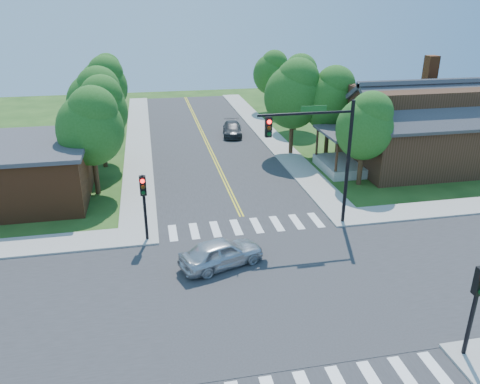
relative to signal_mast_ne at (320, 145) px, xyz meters
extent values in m
plane|color=#224716|center=(-3.91, -5.59, -4.85)|extent=(100.00, 100.00, 0.00)
cube|color=#2D2D30|center=(-3.91, -5.59, -4.83)|extent=(10.00, 90.00, 0.04)
cube|color=#2D2D30|center=(-3.91, -5.59, -4.83)|extent=(90.00, 10.00, 0.04)
cube|color=#2D2D30|center=(-3.91, -5.59, -4.85)|extent=(10.20, 10.20, 0.06)
cube|color=#9E9B93|center=(2.19, 19.41, -4.78)|extent=(2.20, 40.00, 0.14)
cube|color=#9E9B93|center=(-10.01, 19.41, -4.78)|extent=(2.20, 40.00, 0.14)
cube|color=white|center=(-8.11, 0.61, -4.80)|extent=(0.45, 2.00, 0.01)
cube|color=white|center=(-6.91, 0.61, -4.80)|extent=(0.45, 2.00, 0.01)
cube|color=white|center=(-5.71, 0.61, -4.80)|extent=(0.45, 2.00, 0.01)
cube|color=white|center=(-4.51, 0.61, -4.80)|extent=(0.45, 2.00, 0.01)
cube|color=white|center=(-3.31, 0.61, -4.80)|extent=(0.45, 2.00, 0.01)
cube|color=white|center=(-2.11, 0.61, -4.80)|extent=(0.45, 2.00, 0.01)
cube|color=white|center=(-0.91, 0.61, -4.80)|extent=(0.45, 2.00, 0.01)
cube|color=white|center=(0.29, 0.61, -4.80)|extent=(0.45, 2.00, 0.01)
cube|color=white|center=(-2.11, -11.79, -4.80)|extent=(0.45, 2.00, 0.01)
cube|color=white|center=(-0.91, -11.79, -4.80)|extent=(0.45, 2.00, 0.01)
cube|color=white|center=(0.29, -11.79, -4.80)|extent=(0.45, 2.00, 0.01)
cube|color=yellow|center=(-4.01, 20.66, -4.80)|extent=(0.10, 37.50, 0.01)
cube|color=yellow|center=(-3.81, 20.66, -4.80)|extent=(0.10, 37.50, 0.01)
cylinder|color=black|center=(1.69, 0.01, -1.25)|extent=(0.20, 0.20, 7.20)
cylinder|color=black|center=(-0.91, 0.01, 1.75)|extent=(5.20, 0.14, 0.14)
cube|color=#19591E|center=(-0.51, -0.04, 2.00)|extent=(1.40, 0.04, 0.30)
cube|color=black|center=(-2.91, 0.01, 1.12)|extent=(0.34, 0.28, 1.05)
sphere|color=#FF0C0C|center=(-2.91, -0.16, 1.44)|extent=(0.22, 0.22, 0.22)
sphere|color=#3F2605|center=(-2.91, -0.16, 1.12)|extent=(0.22, 0.22, 0.22)
sphere|color=#05330F|center=(-2.91, -0.16, 0.80)|extent=(0.22, 0.22, 0.22)
cylinder|color=black|center=(1.69, -11.19, -2.95)|extent=(0.16, 0.16, 3.80)
cube|color=black|center=(1.69, -11.19, -1.63)|extent=(0.34, 0.28, 1.05)
cylinder|color=black|center=(-9.51, 0.01, -2.95)|extent=(0.16, 0.16, 3.80)
cube|color=black|center=(-9.51, 0.01, -1.63)|extent=(0.34, 0.28, 1.05)
sphere|color=#FF0C0C|center=(-9.51, -0.16, -1.31)|extent=(0.22, 0.22, 0.22)
sphere|color=#3F2605|center=(-9.51, -0.16, -1.63)|extent=(0.22, 0.22, 0.22)
sphere|color=#05330F|center=(-9.51, -0.16, -1.95)|extent=(0.22, 0.22, 0.22)
cube|color=#352112|center=(11.29, 8.61, -2.85)|extent=(10.00, 8.00, 4.00)
cube|color=#9E9B93|center=(4.99, 8.61, -4.50)|extent=(2.60, 4.50, 0.70)
cylinder|color=#352112|center=(3.89, 6.61, -3.25)|extent=(0.18, 0.18, 2.50)
cylinder|color=#352112|center=(3.89, 10.61, -3.25)|extent=(0.18, 0.18, 2.50)
cube|color=#38383D|center=(4.99, 8.61, -1.90)|extent=(2.80, 4.80, 0.18)
cube|color=brown|center=(13.79, 12.11, -1.30)|extent=(0.90, 0.90, 7.11)
cube|color=brown|center=(-18.11, 7.61, -3.10)|extent=(10.00, 8.00, 3.50)
cube|color=#38383D|center=(-18.11, 7.61, -1.25)|extent=(10.40, 8.40, 0.25)
cylinder|color=#382314|center=(5.26, 5.62, -3.62)|extent=(0.34, 0.34, 2.45)
ellipsoid|color=#225519|center=(5.26, 5.62, -0.85)|extent=(3.87, 3.68, 4.26)
sphere|color=#225519|center=(5.56, 5.42, 0.31)|extent=(2.84, 2.84, 2.84)
cylinder|color=#382314|center=(5.42, 12.45, -3.48)|extent=(0.34, 0.34, 2.74)
ellipsoid|color=#225519|center=(5.42, 12.45, -0.37)|extent=(4.33, 4.12, 4.77)
sphere|color=#225519|center=(5.72, 12.25, 0.93)|extent=(3.18, 3.18, 3.18)
cylinder|color=#382314|center=(5.33, 20.88, -3.47)|extent=(0.34, 0.34, 2.75)
ellipsoid|color=#225519|center=(5.33, 20.88, -0.36)|extent=(4.35, 4.13, 4.78)
sphere|color=#225519|center=(5.63, 20.68, 0.94)|extent=(3.19, 3.19, 3.19)
cylinder|color=#382314|center=(5.03, 29.24, -3.56)|extent=(0.34, 0.34, 2.58)
ellipsoid|color=#225519|center=(5.03, 29.24, -0.64)|extent=(4.07, 3.87, 4.48)
sphere|color=#225519|center=(5.33, 29.04, 0.58)|extent=(2.99, 2.99, 2.99)
cylinder|color=#382314|center=(-12.65, 7.51, -3.50)|extent=(0.34, 0.34, 2.69)
ellipsoid|color=#225519|center=(-12.65, 7.51, -0.46)|extent=(4.25, 4.04, 4.67)
sphere|color=#225519|center=(-12.35, 7.31, 0.81)|extent=(3.12, 3.12, 3.12)
cylinder|color=#382314|center=(-12.81, 14.36, -3.45)|extent=(0.34, 0.34, 2.81)
ellipsoid|color=#225519|center=(-12.81, 14.36, -0.27)|extent=(4.43, 4.21, 4.88)
sphere|color=#225519|center=(-12.51, 14.16, 1.06)|extent=(3.25, 3.25, 3.25)
cylinder|color=#382314|center=(-12.81, 22.67, -3.46)|extent=(0.34, 0.34, 2.77)
ellipsoid|color=#225519|center=(-12.81, 22.67, -0.33)|extent=(4.38, 4.16, 4.81)
sphere|color=#225519|center=(-12.51, 22.47, 0.98)|extent=(3.21, 3.21, 3.21)
cylinder|color=#382314|center=(-13.25, 31.36, -3.60)|extent=(0.34, 0.34, 2.51)
ellipsoid|color=#225519|center=(-13.25, 31.36, -0.76)|extent=(3.96, 3.76, 4.36)
sphere|color=#225519|center=(-12.95, 31.16, 0.43)|extent=(2.91, 2.91, 2.91)
cylinder|color=#382314|center=(2.58, 13.20, -3.37)|extent=(0.34, 0.34, 2.95)
ellipsoid|color=#225519|center=(2.58, 13.20, -0.03)|extent=(4.66, 4.43, 5.13)
sphere|color=#225519|center=(2.88, 13.00, 1.36)|extent=(3.42, 3.42, 3.42)
cylinder|color=#382314|center=(-12.51, 13.01, -3.53)|extent=(0.34, 0.34, 2.64)
ellipsoid|color=#225519|center=(-12.51, 13.01, -0.54)|extent=(4.17, 3.96, 4.59)
sphere|color=#225519|center=(-12.21, 12.81, 0.71)|extent=(3.06, 3.06, 3.06)
imported|color=silver|center=(-6.00, -3.30, -4.14)|extent=(4.19, 5.17, 1.42)
imported|color=#2D3033|center=(-1.19, 19.78, -4.23)|extent=(2.96, 4.75, 1.23)
camera|label=1|loc=(-9.00, -22.86, 7.27)|focal=35.00mm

